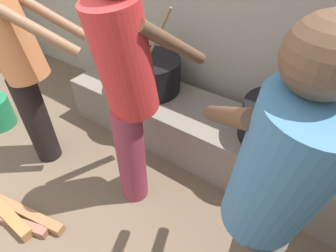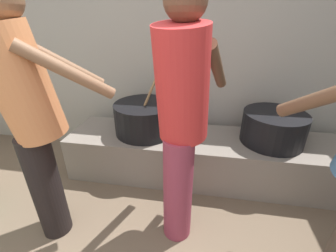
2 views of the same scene
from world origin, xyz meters
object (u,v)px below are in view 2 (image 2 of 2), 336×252
(cooking_pot_main, at_px, (145,118))
(cooking_pot_secondary, at_px, (273,128))
(cook_in_red_shirt, at_px, (182,114))
(cook_in_orange_shirt, at_px, (31,113))

(cooking_pot_main, xyz_separation_m, cooking_pot_secondary, (1.18, -0.00, -0.01))
(cook_in_red_shirt, height_order, cook_in_orange_shirt, cook_in_orange_shirt)
(cooking_pot_main, xyz_separation_m, cook_in_orange_shirt, (-0.45, -0.86, 0.37))
(cook_in_orange_shirt, bearing_deg, cooking_pot_main, 62.18)
(cook_in_orange_shirt, bearing_deg, cooking_pot_secondary, 27.56)
(cook_in_red_shirt, relative_size, cook_in_orange_shirt, 1.00)
(cooking_pot_main, distance_m, cooking_pot_secondary, 1.18)
(cooking_pot_main, relative_size, cook_in_orange_shirt, 0.45)
(cook_in_red_shirt, bearing_deg, cooking_pot_secondary, 43.25)
(cooking_pot_secondary, relative_size, cook_in_red_shirt, 0.33)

